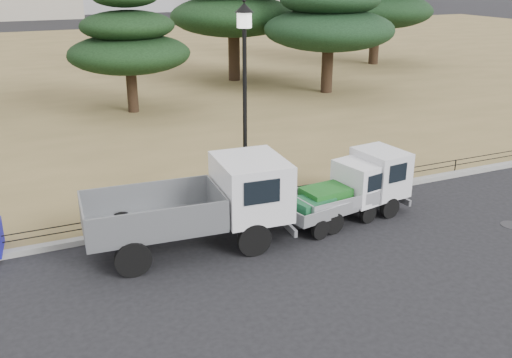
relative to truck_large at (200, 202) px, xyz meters
name	(u,v)px	position (x,y,z in m)	size (l,w,h in m)	color
ground	(288,251)	(1.93, -1.18, -1.24)	(220.00, 220.00, 0.00)	black
lawn	(93,68)	(1.93, 29.42, -1.17)	(120.00, 56.00, 0.15)	olive
curb	(248,211)	(1.93, 1.42, -1.16)	(120.00, 0.25, 0.16)	gray
truck_large	(200,202)	(0.00, 0.00, 0.00)	(5.26, 2.39, 2.24)	black
truck_kei_front	(339,195)	(4.10, -0.10, -0.44)	(3.25, 1.85, 1.62)	black
truck_kei_rear	(357,185)	(4.80, 0.07, -0.33)	(3.65, 1.88, 1.83)	black
street_lamp	(245,74)	(1.98, 1.72, 2.84)	(0.52, 0.52, 5.82)	black
pipe_fence	(246,198)	(1.93, 1.57, -0.81)	(38.00, 0.04, 0.40)	black
manhole	(512,225)	(8.43, -2.38, -1.24)	(0.60, 0.60, 0.01)	#2D2D30
pine_center_left	(128,41)	(1.59, 14.89, 2.33)	(5.83, 5.83, 5.93)	black
pine_center_right	(233,2)	(9.32, 20.65, 3.65)	(7.73, 7.73, 8.20)	black
pine_east_near	(329,16)	(12.72, 15.06, 3.12)	(7.23, 7.23, 7.30)	black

